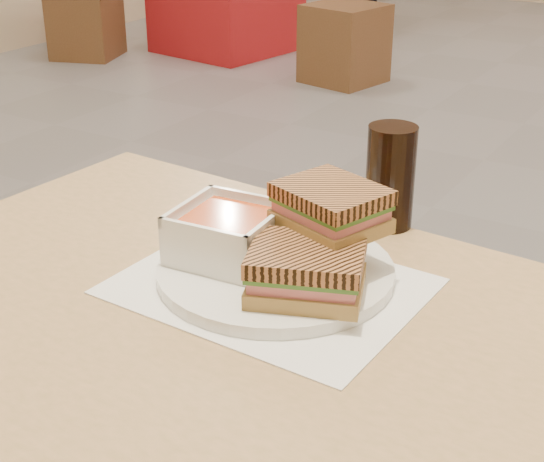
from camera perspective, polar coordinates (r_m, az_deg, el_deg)
The scene contains 10 objects.
main_table at distance 0.93m, azimuth 1.96°, elevation -14.41°, with size 1.24×0.78×0.75m.
tray_liner at distance 0.98m, azimuth -0.15°, elevation -3.92°, with size 0.36×0.29×0.00m.
plate at distance 1.00m, azimuth 0.27°, elevation -2.85°, with size 0.29×0.29×0.02m.
soup_bowl at distance 1.00m, azimuth -3.14°, elevation -0.34°, with size 0.13×0.13×0.06m.
panini_lower at distance 0.92m, azimuth 2.46°, elevation -2.84°, with size 0.16×0.15×0.06m.
panini_upper at distance 0.96m, azimuth 4.19°, elevation 1.67°, with size 0.15×0.13×0.05m.
cola_glass at distance 1.13m, azimuth 8.35°, elevation 3.80°, with size 0.07×0.07×0.15m.
bg_table_0 at distance 5.68m, azimuth -3.26°, elevation 15.99°, with size 0.88×0.88×0.68m.
bg_chair_0l at distance 5.63m, azimuth -13.01°, elevation 14.12°, with size 0.50×0.50×0.44m.
bg_chair_0r at distance 4.86m, azimuth 5.15°, elevation 13.03°, with size 0.47×0.47×0.45m.
Camera 1 is at (0.46, -2.74, 1.22)m, focal length 53.33 mm.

